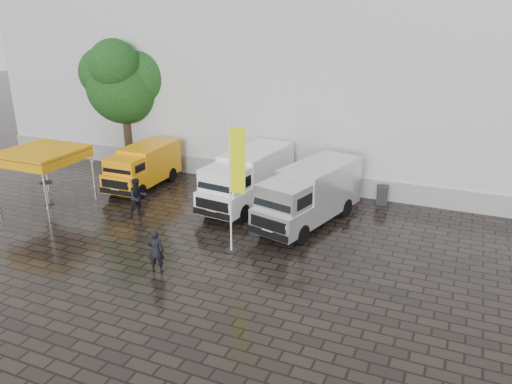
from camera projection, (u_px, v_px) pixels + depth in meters
ground at (230, 248)px, 20.04m from camera, size 120.00×120.00×0.00m
exhibition_hall at (370, 61)px, 31.03m from camera, size 44.00×16.00×12.00m
hall_plinth at (331, 184)px, 25.98m from camera, size 44.00×0.15×1.00m
van_yellow at (143, 168)px, 26.55m from camera, size 1.94×4.84×2.22m
van_white at (248, 180)px, 24.08m from camera, size 2.69×6.23×2.62m
van_silver at (309, 196)px, 21.92m from camera, size 3.45×6.32×2.61m
canopy_tent at (41, 153)px, 23.56m from camera, size 3.32×3.32×2.81m
flagpole at (235, 182)px, 18.75m from camera, size 0.88×0.50×5.23m
tree at (124, 81)px, 29.40m from camera, size 4.38×4.38×7.86m
cocktail_table at (48, 193)px, 24.38m from camera, size 0.60×0.60×1.15m
wheelie_bin at (382, 195)px, 24.47m from camera, size 0.64×0.64×0.94m
person_front at (156, 251)px, 18.01m from camera, size 0.71×0.59×1.65m
person_tent at (138, 197)px, 22.93m from camera, size 1.04×1.11×1.82m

